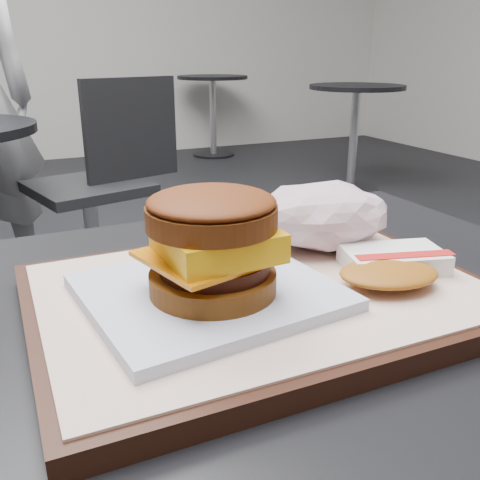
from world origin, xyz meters
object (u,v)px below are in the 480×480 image
Objects in this scene: serving_tray at (260,296)px; crumpled_wrapper at (322,215)px; hash_brown at (391,265)px; breakfast_sandwich at (212,256)px; neighbor_chair at (104,174)px.

serving_tray is 2.66× the size of crumpled_wrapper.
hash_brown is 0.91× the size of crumpled_wrapper.
breakfast_sandwich is at bearing -153.31° from crumpled_wrapper.
crumpled_wrapper is (0.15, 0.08, -0.01)m from breakfast_sandwich.
breakfast_sandwich is 0.17m from hash_brown.
serving_tray is 1.83× the size of breakfast_sandwich.
hash_brown reaches higher than serving_tray.
serving_tray is 2.93× the size of hash_brown.
breakfast_sandwich is 0.24× the size of neighbor_chair.
serving_tray is at bearing -147.83° from crumpled_wrapper.
neighbor_chair is (0.19, 1.77, -0.27)m from serving_tray.
neighbor_chair is (0.24, 1.78, -0.32)m from breakfast_sandwich.
crumpled_wrapper is 0.16× the size of neighbor_chair.
hash_brown is 0.15× the size of neighbor_chair.
crumpled_wrapper is (0.10, 0.06, 0.04)m from serving_tray.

